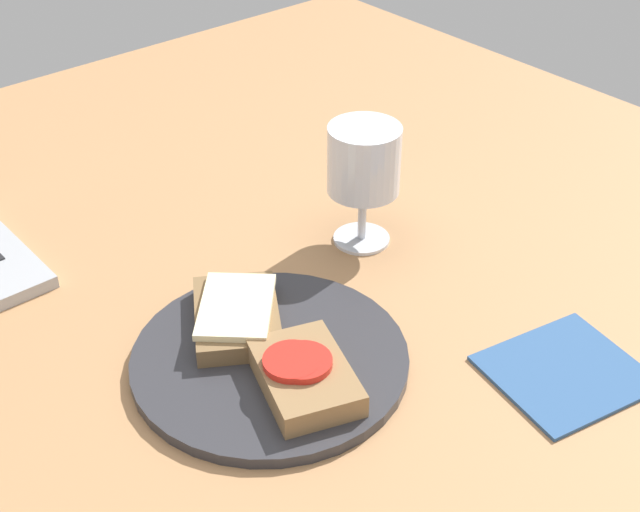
% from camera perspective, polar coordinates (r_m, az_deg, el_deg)
% --- Properties ---
extents(wooden_table, '(1.40, 1.40, 0.03)m').
position_cam_1_polar(wooden_table, '(0.89, -2.97, -4.92)').
color(wooden_table, '#B27F51').
rests_on(wooden_table, ground).
extents(plate, '(0.26, 0.26, 0.01)m').
position_cam_1_polar(plate, '(0.83, -3.22, -6.59)').
color(plate, '#333338').
rests_on(plate, wooden_table).
extents(sandwich_with_tomato, '(0.11, 0.13, 0.03)m').
position_cam_1_polar(sandwich_with_tomato, '(0.78, -1.06, -7.57)').
color(sandwich_with_tomato, '#937047').
rests_on(sandwich_with_tomato, plate).
extents(sandwich_with_cheese, '(0.13, 0.14, 0.03)m').
position_cam_1_polar(sandwich_with_cheese, '(0.85, -5.35, -3.77)').
color(sandwich_with_cheese, brown).
rests_on(sandwich_with_cheese, plate).
extents(wine_glass, '(0.08, 0.08, 0.14)m').
position_cam_1_polar(wine_glass, '(0.95, 2.82, 5.80)').
color(wine_glass, white).
rests_on(wine_glass, wooden_table).
extents(napkin, '(0.15, 0.14, 0.00)m').
position_cam_1_polar(napkin, '(0.85, 15.43, -7.18)').
color(napkin, '#33598C').
rests_on(napkin, wooden_table).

